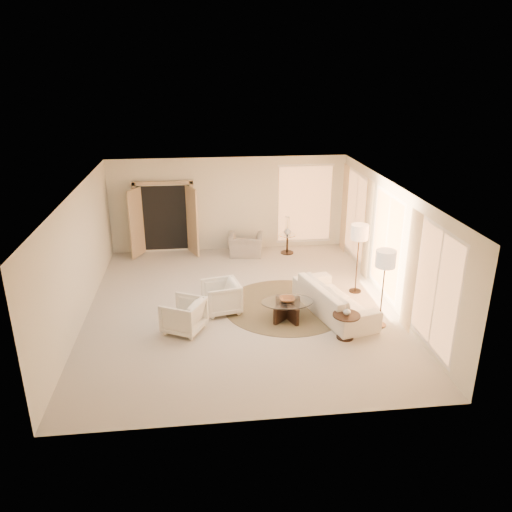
{
  "coord_description": "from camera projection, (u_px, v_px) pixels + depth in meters",
  "views": [
    {
      "loc": [
        -0.85,
        -10.42,
        5.27
      ],
      "look_at": [
        0.4,
        0.4,
        1.1
      ],
      "focal_mm": 35.0,
      "sensor_mm": 36.0,
      "label": 1
    }
  ],
  "objects": [
    {
      "name": "end_vase",
      "position": [
        347.0,
        311.0,
        10.1
      ],
      "size": [
        0.17,
        0.17,
        0.16
      ],
      "primitive_type": "imported",
      "rotation": [
        0.0,
        0.0,
        -0.07
      ],
      "color": "silver",
      "rests_on": "end_table"
    },
    {
      "name": "accent_chair",
      "position": [
        246.0,
        242.0,
        14.65
      ],
      "size": [
        1.06,
        0.77,
        0.86
      ],
      "primitive_type": "imported",
      "rotation": [
        0.0,
        0.0,
        3.0
      ],
      "color": "gray",
      "rests_on": "room"
    },
    {
      "name": "sofa",
      "position": [
        334.0,
        299.0,
        11.24
      ],
      "size": [
        1.53,
        2.56,
        0.7
      ],
      "primitive_type": "imported",
      "rotation": [
        0.0,
        0.0,
        1.84
      ],
      "color": "white",
      "rests_on": "room"
    },
    {
      "name": "area_rug",
      "position": [
        286.0,
        306.0,
        11.69
      ],
      "size": [
        3.35,
        3.35,
        0.01
      ],
      "primitive_type": "cylinder",
      "rotation": [
        0.0,
        0.0,
        0.15
      ],
      "color": "#3C301E",
      "rests_on": "room"
    },
    {
      "name": "floor_lamp_far",
      "position": [
        385.0,
        262.0,
        10.28
      ],
      "size": [
        0.42,
        0.42,
        1.73
      ],
      "rotation": [
        0.0,
        0.0,
        0.43
      ],
      "color": "black",
      "rests_on": "room"
    },
    {
      "name": "floor_lamp_near",
      "position": [
        359.0,
        235.0,
        11.9
      ],
      "size": [
        0.42,
        0.42,
        1.74
      ],
      "rotation": [
        0.0,
        0.0,
        -0.29
      ],
      "color": "black",
      "rests_on": "room"
    },
    {
      "name": "armchair_left",
      "position": [
        221.0,
        295.0,
        11.28
      ],
      "size": [
        0.88,
        0.91,
        0.8
      ],
      "primitive_type": "imported",
      "rotation": [
        0.0,
        0.0,
        -1.36
      ],
      "color": "white",
      "rests_on": "room"
    },
    {
      "name": "armchair_right",
      "position": [
        184.0,
        314.0,
        10.46
      ],
      "size": [
        0.99,
        1.01,
        0.79
      ],
      "primitive_type": "imported",
      "rotation": [
        0.0,
        0.0,
        -2.05
      ],
      "color": "white",
      "rests_on": "room"
    },
    {
      "name": "window_back_corner",
      "position": [
        305.0,
        204.0,
        15.07
      ],
      "size": [
        1.7,
        0.1,
        2.4
      ],
      "primitive_type": null,
      "color": "#F3A461",
      "rests_on": "room"
    },
    {
      "name": "curtains_right",
      "position": [
        372.0,
        235.0,
        12.47
      ],
      "size": [
        0.06,
        5.2,
        2.6
      ],
      "primitive_type": null,
      "color": "beige",
      "rests_on": "room"
    },
    {
      "name": "side_table",
      "position": [
        287.0,
        242.0,
        14.85
      ],
      "size": [
        0.51,
        0.51,
        0.59
      ],
      "rotation": [
        0.0,
        0.0,
        -0.23
      ],
      "color": "black",
      "rests_on": "room"
    },
    {
      "name": "french_doors",
      "position": [
        165.0,
        219.0,
        14.6
      ],
      "size": [
        1.95,
        0.66,
        2.16
      ],
      "color": "tan",
      "rests_on": "room"
    },
    {
      "name": "end_table",
      "position": [
        346.0,
        322.0,
        10.19
      ],
      "size": [
        0.57,
        0.57,
        0.54
      ],
      "rotation": [
        0.0,
        0.0,
        0.11
      ],
      "color": "black",
      "rests_on": "room"
    },
    {
      "name": "windows_right",
      "position": [
        387.0,
        245.0,
        11.62
      ],
      "size": [
        0.1,
        6.4,
        2.4
      ],
      "primitive_type": null,
      "color": "#F3A461",
      "rests_on": "room"
    },
    {
      "name": "bowl",
      "position": [
        287.0,
        300.0,
        10.94
      ],
      "size": [
        0.33,
        0.33,
        0.08
      ],
      "primitive_type": "imported",
      "rotation": [
        0.0,
        0.0,
        -0.0
      ],
      "color": "brown",
      "rests_on": "coffee_table"
    },
    {
      "name": "room",
      "position": [
        240.0,
        251.0,
        11.14
      ],
      "size": [
        7.04,
        8.04,
        2.83
      ],
      "color": "beige",
      "rests_on": "ground"
    },
    {
      "name": "side_vase",
      "position": [
        288.0,
        231.0,
        14.73
      ],
      "size": [
        0.24,
        0.24,
        0.23
      ],
      "primitive_type": "imported",
      "rotation": [
        0.0,
        0.0,
        -0.08
      ],
      "color": "silver",
      "rests_on": "side_table"
    },
    {
      "name": "coffee_table",
      "position": [
        287.0,
        308.0,
        11.01
      ],
      "size": [
        1.38,
        1.38,
        0.42
      ],
      "rotation": [
        0.0,
        0.0,
        -0.22
      ],
      "color": "black",
      "rests_on": "room"
    }
  ]
}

